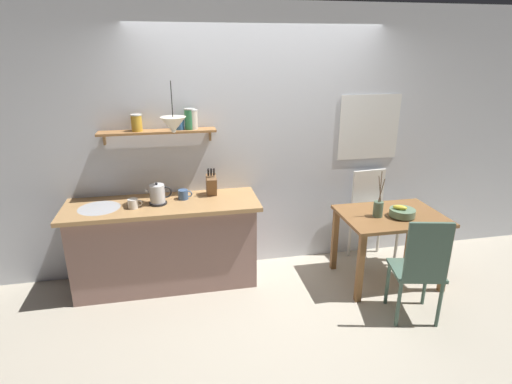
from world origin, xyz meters
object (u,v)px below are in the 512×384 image
pendant_lamp (173,125)px  coffee_mug_by_sink (133,204)px  dining_chair_far (371,212)px  knife_block (211,184)px  coffee_mug_spare (183,194)px  dining_table (390,225)px  electric_kettle (158,195)px  twig_vase (378,208)px  fruit_bowl (402,212)px  dining_chair_near (421,266)px

pendant_lamp → coffee_mug_by_sink: bearing=-179.9°
dining_chair_far → knife_block: size_ratio=3.55×
coffee_mug_by_sink → coffee_mug_spare: bearing=18.4°
dining_table → electric_kettle: bearing=171.7°
dining_chair_far → pendant_lamp: pendant_lamp is taller
electric_kettle → twig_vase: bearing=-9.6°
coffee_mug_by_sink → dining_table: bearing=-6.1°
fruit_bowl → knife_block: knife_block is taller
dining_chair_near → twig_vase: 0.72m
dining_chair_near → electric_kettle: (-2.16, 1.01, 0.44)m
pendant_lamp → twig_vase: bearing=-8.6°
coffee_mug_by_sink → coffee_mug_spare: (0.46, 0.15, 0.00)m
dining_chair_near → coffee_mug_spare: bearing=150.3°
knife_block → pendant_lamp: size_ratio=0.64×
dining_chair_near → coffee_mug_spare: 2.24m
electric_kettle → coffee_mug_by_sink: electric_kettle is taller
dining_chair_far → coffee_mug_by_sink: 2.53m
knife_block → pendant_lamp: bearing=-146.5°
pendant_lamp → dining_chair_far: bearing=5.7°
dining_chair_far → twig_vase: 0.59m
electric_kettle → knife_block: bearing=16.6°
dining_chair_near → knife_block: 2.06m
dining_table → coffee_mug_spare: size_ratio=7.27×
fruit_bowl → coffee_mug_by_sink: size_ratio=1.87×
dining_chair_far → electric_kettle: (-2.27, -0.15, 0.42)m
pendant_lamp → coffee_mug_spare: bearing=71.5°
knife_block → coffee_mug_spare: 0.30m
dining_table → fruit_bowl: bearing=-52.8°
twig_vase → electric_kettle: bearing=170.4°
dining_table → twig_vase: 0.26m
twig_vase → coffee_mug_by_sink: 2.32m
fruit_bowl → coffee_mug_spare: bearing=166.5°
dining_table → pendant_lamp: (-2.05, 0.26, 1.03)m
dining_table → electric_kettle: size_ratio=4.04×
electric_kettle → knife_block: size_ratio=0.86×
dining_chair_far → knife_block: (-1.75, 0.01, 0.44)m
dining_table → electric_kettle: 2.30m
dining_chair_far → fruit_bowl: 0.59m
dining_chair_near → dining_chair_far: dining_chair_far is taller
dining_chair_near → knife_block: knife_block is taller
dining_chair_near → pendant_lamp: pendant_lamp is taller
electric_kettle → knife_block: knife_block is taller
dining_chair_near → pendant_lamp: (-1.97, 0.94, 1.10)m
dining_chair_near → fruit_bowl: dining_chair_near is taller
electric_kettle → pendant_lamp: (0.19, -0.06, 0.66)m
coffee_mug_spare → pendant_lamp: (-0.05, -0.15, 0.71)m
twig_vase → coffee_mug_spare: size_ratio=3.36×
electric_kettle → coffee_mug_by_sink: size_ratio=1.87×
fruit_bowl → coffee_mug_by_sink: coffee_mug_by_sink is taller
twig_vase → electric_kettle: size_ratio=1.87×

